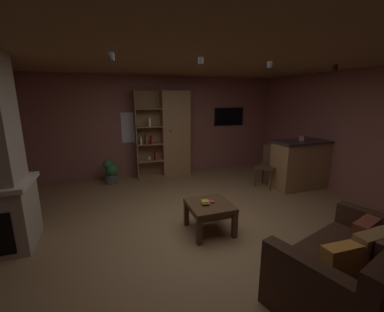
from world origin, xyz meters
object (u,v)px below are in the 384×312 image
object	(u,v)px
coffee_table	(210,209)
dining_chair	(269,163)
table_book_1	(206,203)
wall_mounted_tv	(229,116)
table_book_0	(210,202)
potted_floor_plant	(111,172)
tissue_box	(303,138)
kitchen_bar_counter	(305,164)
leather_couch	(355,271)
table_book_2	(205,201)
bookshelf_cabinet	(172,134)

from	to	relation	value
coffee_table	dining_chair	bearing A→B (deg)	34.08
table_book_1	wall_mounted_tv	distance (m)	3.89
table_book_1	table_book_0	bearing A→B (deg)	31.95
table_book_0	wall_mounted_tv	bearing A→B (deg)	58.94
table_book_0	potted_floor_plant	size ratio (longest dim) A/B	0.21
tissue_box	dining_chair	distance (m)	0.88
table_book_0	dining_chair	distance (m)	2.42
table_book_0	table_book_1	distance (m)	0.12
wall_mounted_tv	kitchen_bar_counter	bearing A→B (deg)	-68.13
wall_mounted_tv	leather_couch	bearing A→B (deg)	-102.46
kitchen_bar_counter	wall_mounted_tv	world-z (taller)	wall_mounted_tv
table_book_1	potted_floor_plant	xyz separation A→B (m)	(-1.27, 2.75, -0.19)
kitchen_bar_counter	table_book_0	bearing A→B (deg)	-158.95
coffee_table	table_book_0	bearing A→B (deg)	50.70
coffee_table	wall_mounted_tv	xyz separation A→B (m)	(1.91, 3.16, 1.10)
dining_chair	wall_mounted_tv	world-z (taller)	wall_mounted_tv
potted_floor_plant	tissue_box	bearing A→B (deg)	-22.80
wall_mounted_tv	potted_floor_plant	bearing A→B (deg)	-172.32
table_book_2	bookshelf_cabinet	bearing A→B (deg)	84.73
leather_couch	coffee_table	distance (m)	1.86
potted_floor_plant	leather_couch	bearing A→B (deg)	-63.35
table_book_0	table_book_2	world-z (taller)	table_book_2
tissue_box	potted_floor_plant	size ratio (longest dim) A/B	0.21
coffee_table	potted_floor_plant	distance (m)	3.04
kitchen_bar_counter	tissue_box	distance (m)	0.60
table_book_0	wall_mounted_tv	world-z (taller)	wall_mounted_tv
leather_couch	wall_mounted_tv	size ratio (longest dim) A/B	2.05
potted_floor_plant	coffee_table	bearing A→B (deg)	-63.68
kitchen_bar_counter	wall_mounted_tv	size ratio (longest dim) A/B	1.71
kitchen_bar_counter	wall_mounted_tv	xyz separation A→B (m)	(-0.84, 2.08, 0.92)
table_book_2	dining_chair	size ratio (longest dim) A/B	0.11
kitchen_bar_counter	coffee_table	distance (m)	2.96
coffee_table	table_book_1	distance (m)	0.14
table_book_1	potted_floor_plant	world-z (taller)	potted_floor_plant
kitchen_bar_counter	leather_couch	world-z (taller)	kitchen_bar_counter
coffee_table	leather_couch	bearing A→B (deg)	-62.79
leather_couch	table_book_1	bearing A→B (deg)	119.67
tissue_box	coffee_table	world-z (taller)	tissue_box
tissue_box	wall_mounted_tv	distance (m)	2.24
table_book_0	potted_floor_plant	bearing A→B (deg)	117.01
leather_couch	table_book_2	distance (m)	1.89
tissue_box	table_book_2	size ratio (longest dim) A/B	1.20
bookshelf_cabinet	dining_chair	size ratio (longest dim) A/B	2.32
dining_chair	potted_floor_plant	world-z (taller)	dining_chair
leather_couch	coffee_table	xyz separation A→B (m)	(-0.85, 1.65, 0.05)
table_book_0	bookshelf_cabinet	bearing A→B (deg)	86.61
bookshelf_cabinet	coffee_table	bearing A→B (deg)	-93.84
leather_couch	wall_mounted_tv	distance (m)	5.06
bookshelf_cabinet	table_book_0	size ratio (longest dim) A/B	18.13
tissue_box	leather_couch	world-z (taller)	tissue_box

